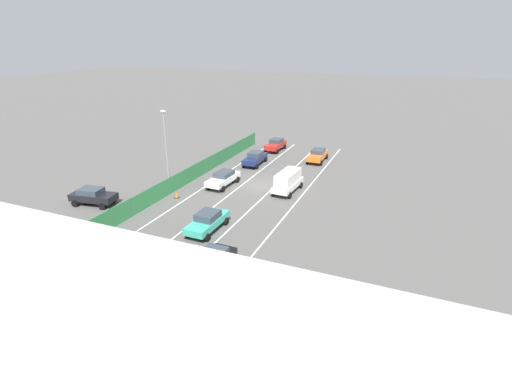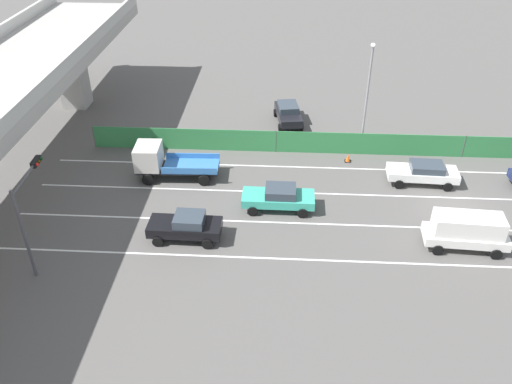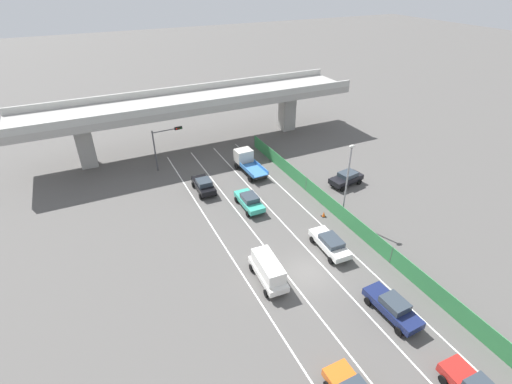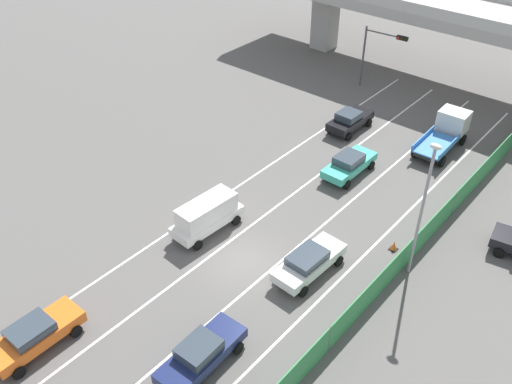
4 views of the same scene
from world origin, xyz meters
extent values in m
plane|color=#565451|center=(0.00, 0.00, 0.00)|extent=(300.00, 300.00, 0.00)
cube|color=silver|center=(-5.08, 4.80, 0.00)|extent=(0.14, 45.60, 0.01)
cube|color=silver|center=(-1.69, 4.80, 0.00)|extent=(0.14, 45.60, 0.01)
cube|color=silver|center=(1.69, 4.80, 0.00)|extent=(0.14, 45.60, 0.01)
cube|color=silver|center=(5.08, 4.80, 0.00)|extent=(0.14, 45.60, 0.01)
cube|color=#A09E99|center=(0.00, 29.60, 6.41)|extent=(46.45, 8.12, 0.92)
cube|color=#B2B2AD|center=(0.00, 25.70, 7.32)|extent=(46.45, 0.30, 0.90)
cube|color=#B2B2AD|center=(0.00, 33.50, 7.32)|extent=(46.45, 0.30, 0.90)
cube|color=#A09E99|center=(-14.86, 29.60, 2.97)|extent=(2.06, 2.06, 5.95)
cube|color=#A09E99|center=(14.86, 29.60, 2.97)|extent=(2.06, 2.06, 5.95)
cube|color=#338447|center=(7.28, 4.80, 0.86)|extent=(0.06, 41.60, 1.73)
cylinder|color=#4C514C|center=(7.28, -2.13, 0.86)|extent=(0.10, 0.10, 1.73)
cylinder|color=#4C514C|center=(7.28, 11.73, 0.86)|extent=(0.10, 0.10, 1.73)
cylinder|color=#4C514C|center=(7.28, 25.60, 0.86)|extent=(0.10, 0.10, 1.73)
cube|color=navy|center=(3.25, -6.58, 0.76)|extent=(1.87, 4.74, 0.57)
cube|color=#333D47|center=(3.25, -6.71, 1.32)|extent=(1.56, 1.94, 0.55)
cylinder|color=black|center=(2.34, -5.02, 0.32)|extent=(0.24, 0.65, 0.64)
cylinder|color=black|center=(4.04, -4.96, 0.32)|extent=(0.24, 0.65, 0.64)
cylinder|color=black|center=(2.45, -8.20, 0.32)|extent=(0.24, 0.65, 0.64)
cylinder|color=black|center=(4.15, -8.14, 0.32)|extent=(0.24, 0.65, 0.64)
cube|color=teal|center=(-0.18, 11.39, 0.76)|extent=(1.81, 4.58, 0.55)
cube|color=#333D47|center=(-0.18, 11.25, 1.30)|extent=(1.57, 1.92, 0.55)
cylinder|color=black|center=(-1.04, 12.95, 0.32)|extent=(0.23, 0.64, 0.64)
cylinder|color=black|center=(0.72, 12.93, 0.32)|extent=(0.23, 0.64, 0.64)
cylinder|color=black|center=(-1.07, 9.84, 0.32)|extent=(0.23, 0.64, 0.64)
cylinder|color=black|center=(0.69, 9.83, 0.32)|extent=(0.23, 0.64, 0.64)
cube|color=silver|center=(3.44, 1.65, 0.76)|extent=(1.95, 4.77, 0.56)
cube|color=#333D47|center=(3.43, 1.43, 1.28)|extent=(1.62, 2.24, 0.47)
cylinder|color=black|center=(2.64, 3.28, 0.32)|extent=(0.25, 0.65, 0.64)
cylinder|color=black|center=(4.38, 3.21, 0.32)|extent=(0.25, 0.65, 0.64)
cylinder|color=black|center=(2.50, 0.09, 0.32)|extent=(0.25, 0.65, 0.64)
cylinder|color=black|center=(4.23, 0.02, 0.32)|extent=(0.25, 0.65, 0.64)
cube|color=silver|center=(-3.43, 0.65, 0.76)|extent=(1.99, 4.75, 0.55)
cube|color=silver|center=(-3.43, 0.65, 1.60)|extent=(1.74, 3.90, 1.13)
cylinder|color=black|center=(-4.19, 2.28, 0.32)|extent=(0.26, 0.65, 0.64)
cylinder|color=black|center=(-2.48, 2.18, 0.32)|extent=(0.26, 0.65, 0.64)
cylinder|color=black|center=(-4.38, -0.87, 0.32)|extent=(0.26, 0.65, 0.64)
cylinder|color=black|center=(-2.67, -0.98, 0.32)|extent=(0.26, 0.65, 0.64)
cube|color=black|center=(-3.51, 16.76, 0.78)|extent=(1.83, 4.29, 0.60)
cube|color=#333D47|center=(-3.52, 16.46, 1.36)|extent=(1.57, 1.75, 0.55)
cylinder|color=black|center=(-4.35, 18.22, 0.32)|extent=(0.23, 0.64, 0.64)
cylinder|color=black|center=(-2.61, 18.18, 0.32)|extent=(0.23, 0.64, 0.64)
cylinder|color=black|center=(-4.41, 15.33, 0.32)|extent=(0.23, 0.64, 0.64)
cylinder|color=black|center=(-2.67, 15.29, 0.32)|extent=(0.23, 0.64, 0.64)
cylinder|color=black|center=(2.32, -12.18, 0.32)|extent=(0.24, 0.65, 0.64)
cylinder|color=black|center=(4.06, -12.22, 0.32)|extent=(0.24, 0.65, 0.64)
cylinder|color=black|center=(-2.72, -9.34, 0.32)|extent=(0.22, 0.64, 0.64)
cube|color=black|center=(3.26, 18.40, 0.73)|extent=(1.86, 5.67, 0.25)
cube|color=beige|center=(3.19, 20.37, 1.65)|extent=(2.15, 1.75, 1.59)
cube|color=#3875BC|center=(3.29, 17.49, 0.90)|extent=(2.22, 3.85, 0.10)
cube|color=#3875BC|center=(2.28, 17.45, 1.12)|extent=(0.21, 3.78, 0.43)
cube|color=#3875BC|center=(4.30, 17.52, 1.12)|extent=(0.21, 3.78, 0.43)
cylinder|color=black|center=(2.15, 20.28, 0.40)|extent=(0.29, 0.81, 0.80)
cylinder|color=black|center=(4.24, 20.35, 0.40)|extent=(0.29, 0.81, 0.80)
cylinder|color=black|center=(2.27, 16.46, 0.40)|extent=(0.29, 0.81, 0.80)
cylinder|color=black|center=(4.37, 16.53, 0.40)|extent=(0.29, 0.81, 0.80)
cube|color=black|center=(12.30, 10.83, 0.79)|extent=(4.44, 2.42, 0.62)
cube|color=#333D47|center=(12.52, 10.86, 1.35)|extent=(2.31, 1.87, 0.50)
cylinder|color=black|center=(11.03, 9.73, 0.32)|extent=(0.67, 0.32, 0.64)
cylinder|color=black|center=(10.75, 11.48, 0.32)|extent=(0.67, 0.32, 0.64)
cylinder|color=black|center=(13.85, 10.18, 0.32)|extent=(0.67, 0.32, 0.64)
cylinder|color=black|center=(13.57, 11.93, 0.32)|extent=(0.67, 0.32, 0.64)
cylinder|color=#47474C|center=(-7.16, 24.26, 2.72)|extent=(0.18, 0.18, 5.44)
cylinder|color=#47474C|center=(-5.32, 24.38, 5.14)|extent=(3.68, 0.35, 0.12)
cube|color=black|center=(-3.85, 24.47, 5.14)|extent=(0.98, 0.34, 0.32)
sphere|color=red|center=(-4.14, 24.29, 5.14)|extent=(0.20, 0.20, 0.20)
sphere|color=#3B2806|center=(-3.84, 24.31, 5.14)|extent=(0.20, 0.20, 0.20)
sphere|color=black|center=(-3.54, 24.33, 5.14)|extent=(0.20, 0.20, 0.20)
cylinder|color=gray|center=(7.65, 5.32, 3.99)|extent=(0.16, 0.16, 7.98)
ellipsoid|color=silver|center=(7.65, 5.32, 8.16)|extent=(0.60, 0.36, 0.28)
cone|color=orange|center=(6.11, 6.40, 0.30)|extent=(0.36, 0.36, 0.60)
cube|color=black|center=(6.11, 6.40, 0.01)|extent=(0.47, 0.47, 0.03)
camera|label=1|loc=(-14.66, 35.65, 14.45)|focal=27.03mm
camera|label=2|loc=(-27.48, 11.22, 19.24)|focal=36.62mm
camera|label=3|loc=(-14.37, -19.71, 22.61)|focal=26.37mm
camera|label=4|loc=(15.68, -17.40, 21.97)|focal=39.07mm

